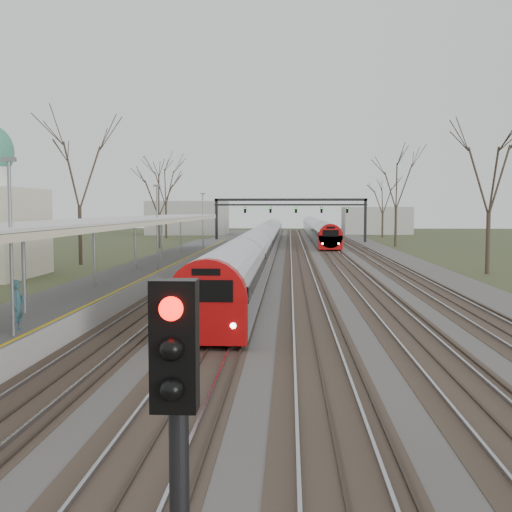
{
  "coord_description": "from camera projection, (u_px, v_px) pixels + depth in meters",
  "views": [
    {
      "loc": [
        0.11,
        -3.57,
        4.63
      ],
      "look_at": [
        -1.75,
        32.1,
        2.0
      ],
      "focal_mm": 45.0,
      "sensor_mm": 36.0,
      "label": 1
    }
  ],
  "objects": [
    {
      "name": "track_bed",
      "position": [
        291.0,
        259.0,
        58.66
      ],
      "size": [
        24.0,
        160.0,
        0.22
      ],
      "color": "#474442",
      "rests_on": "ground"
    },
    {
      "name": "passenger",
      "position": [
        17.0,
        306.0,
        18.96
      ],
      "size": [
        0.39,
        0.57,
        1.54
      ],
      "primitive_type": "imported",
      "rotation": [
        0.0,
        0.0,
        1.54
      ],
      "color": "#30555E",
      "rests_on": "platform"
    },
    {
      "name": "train_far",
      "position": [
        316.0,
        228.0,
        105.39
      ],
      "size": [
        2.62,
        75.21,
        3.05
      ],
      "color": "#B6B9C1",
      "rests_on": "ground"
    },
    {
      "name": "platform",
      "position": [
        148.0,
        272.0,
        41.69
      ],
      "size": [
        3.5,
        69.0,
        1.0
      ],
      "primitive_type": "cube",
      "color": "#9E9B93",
      "rests_on": "ground"
    },
    {
      "name": "tree_west_far",
      "position": [
        79.0,
        167.0,
        52.0
      ],
      "size": [
        5.5,
        5.5,
        11.33
      ],
      "color": "#2D231C",
      "rests_on": "ground"
    },
    {
      "name": "canopy",
      "position": [
        130.0,
        221.0,
        36.94
      ],
      "size": [
        4.1,
        50.0,
        3.11
      ],
      "color": "slate",
      "rests_on": "platform"
    },
    {
      "name": "signal_post",
      "position": [
        177.0,
        455.0,
        4.96
      ],
      "size": [
        0.35,
        0.45,
        4.1
      ],
      "color": "black",
      "rests_on": "ground"
    },
    {
      "name": "train_near",
      "position": [
        264.0,
        240.0,
        64.93
      ],
      "size": [
        2.62,
        90.21,
        3.05
      ],
      "color": "#B6B9C1",
      "rests_on": "ground"
    },
    {
      "name": "tree_east_far",
      "position": [
        490.0,
        171.0,
        44.47
      ],
      "size": [
        5.0,
        5.0,
        10.3
      ],
      "color": "#2D231C",
      "rests_on": "ground"
    },
    {
      "name": "signal_gantry",
      "position": [
        291.0,
        207.0,
        88.17
      ],
      "size": [
        21.0,
        0.59,
        6.08
      ],
      "color": "black",
      "rests_on": "ground"
    }
  ]
}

